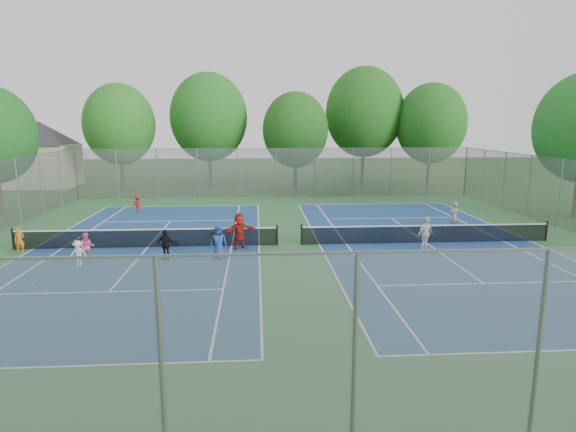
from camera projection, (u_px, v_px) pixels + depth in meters
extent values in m
plane|color=#244C17|center=(289.00, 245.00, 24.16)|extent=(120.00, 120.00, 0.00)
cube|color=#2F6437|center=(289.00, 245.00, 24.16)|extent=(32.00, 32.00, 0.01)
cube|color=navy|center=(148.00, 247.00, 23.70)|extent=(10.97, 23.77, 0.01)
cube|color=navy|center=(426.00, 243.00, 24.61)|extent=(10.97, 23.77, 0.01)
cube|color=black|center=(147.00, 239.00, 23.62)|extent=(12.87, 0.10, 0.91)
cube|color=black|center=(426.00, 234.00, 24.52)|extent=(12.87, 0.10, 0.91)
cube|color=gray|center=(276.00, 173.00, 39.45)|extent=(32.00, 0.10, 4.00)
cube|color=gray|center=(354.00, 367.00, 8.10)|extent=(32.00, 0.10, 4.00)
cube|color=#B7A88C|center=(42.00, 166.00, 45.86)|extent=(6.00, 5.00, 4.00)
pyramid|color=#2D2D33|center=(38.00, 121.00, 45.06)|extent=(11.03, 11.03, 2.20)
cylinder|color=#443326|center=(122.00, 170.00, 44.47)|extent=(0.36, 0.36, 3.50)
ellipsoid|color=#266A1E|center=(119.00, 124.00, 43.67)|extent=(6.40, 6.40, 7.36)
cylinder|color=#443326|center=(210.00, 167.00, 45.93)|extent=(0.36, 0.36, 3.85)
ellipsoid|color=#21651D|center=(209.00, 117.00, 45.05)|extent=(7.20, 7.20, 8.28)
cylinder|color=#443326|center=(295.00, 172.00, 44.55)|extent=(0.36, 0.36, 3.15)
ellipsoid|color=#1F5618|center=(295.00, 130.00, 43.82)|extent=(6.00, 6.00, 6.90)
cylinder|color=#443326|center=(363.00, 163.00, 47.85)|extent=(0.36, 0.36, 4.20)
ellipsoid|color=#1F5919|center=(364.00, 112.00, 46.90)|extent=(7.60, 7.60, 8.74)
cylinder|color=#443326|center=(429.00, 168.00, 46.34)|extent=(0.36, 0.36, 3.50)
ellipsoid|color=#1E5A1A|center=(431.00, 123.00, 45.54)|extent=(6.60, 6.60, 7.59)
cube|color=blue|center=(175.00, 242.00, 24.20)|extent=(0.40, 0.40, 0.27)
cube|color=#248629|center=(214.00, 237.00, 24.59)|extent=(0.38, 0.38, 0.58)
imported|color=orange|center=(20.00, 240.00, 22.63)|extent=(0.47, 0.34, 1.22)
imported|color=#E95A90|center=(87.00, 247.00, 21.28)|extent=(0.73, 0.63, 1.29)
imported|color=silver|center=(78.00, 253.00, 20.53)|extent=(0.75, 0.46, 1.12)
imported|color=black|center=(165.00, 245.00, 21.47)|extent=(0.89, 0.62, 1.39)
imported|color=navy|center=(219.00, 242.00, 21.55)|extent=(0.77, 0.50, 1.56)
imported|color=maroon|center=(240.00, 231.00, 23.24)|extent=(1.71, 1.20, 1.78)
imported|color=#AB1820|center=(138.00, 204.00, 32.88)|extent=(0.87, 0.71, 1.17)
imported|color=gray|center=(454.00, 217.00, 27.02)|extent=(0.72, 0.61, 1.68)
imported|color=silver|center=(425.00, 234.00, 23.00)|extent=(1.03, 0.85, 1.65)
sphere|color=#DCED37|center=(84.00, 258.00, 21.72)|extent=(0.07, 0.07, 0.07)
sphere|color=#ABC52D|center=(135.00, 265.00, 20.69)|extent=(0.07, 0.07, 0.07)
sphere|color=#D1DB33|center=(136.00, 256.00, 22.09)|extent=(0.07, 0.07, 0.07)
sphere|color=yellow|center=(218.00, 283.00, 18.40)|extent=(0.07, 0.07, 0.07)
sphere|color=#BBE134|center=(211.00, 258.00, 21.69)|extent=(0.07, 0.07, 0.07)
sphere|color=#C1D631|center=(149.00, 265.00, 20.65)|extent=(0.07, 0.07, 0.07)
sphere|color=#C5E836|center=(197.00, 268.00, 20.22)|extent=(0.07, 0.07, 0.07)
sphere|color=yellow|center=(158.00, 266.00, 20.58)|extent=(0.07, 0.07, 0.07)
sphere|color=#CFE435|center=(47.00, 291.00, 17.44)|extent=(0.07, 0.07, 0.07)
sphere|color=#BAD932|center=(45.00, 258.00, 21.76)|extent=(0.07, 0.07, 0.07)
sphere|color=gold|center=(212.00, 271.00, 19.84)|extent=(0.07, 0.07, 0.07)
sphere|color=#ABCF30|center=(33.00, 284.00, 18.29)|extent=(0.07, 0.07, 0.07)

